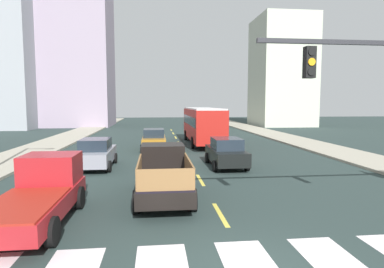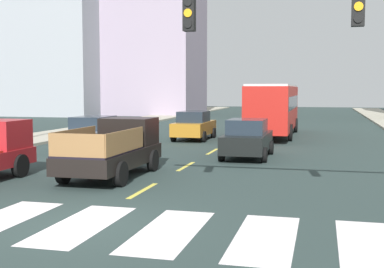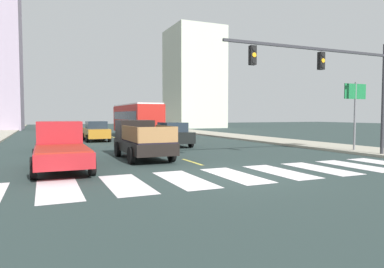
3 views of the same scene
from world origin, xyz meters
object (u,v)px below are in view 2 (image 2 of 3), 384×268
(city_bus, at_px, (274,106))
(sedan_far, at_px, (194,125))
(pickup_stakebed, at_px, (116,149))
(sedan_mid, at_px, (94,134))
(sedan_near_left, at_px, (247,138))

(city_bus, xyz_separation_m, sedan_far, (-4.43, -3.53, -1.09))
(pickup_stakebed, xyz_separation_m, sedan_far, (-0.45, 13.08, -0.08))
(pickup_stakebed, height_order, sedan_far, pickup_stakebed)
(pickup_stakebed, distance_m, sedan_far, 13.08)
(sedan_mid, bearing_deg, city_bus, 54.81)
(pickup_stakebed, bearing_deg, city_bus, 78.25)
(pickup_stakebed, relative_size, city_bus, 0.48)
(sedan_mid, distance_m, sedan_far, 7.60)
(city_bus, bearing_deg, sedan_far, -143.07)
(city_bus, distance_m, sedan_far, 5.77)
(city_bus, height_order, sedan_near_left, city_bus)
(sedan_far, bearing_deg, sedan_mid, -115.86)
(city_bus, bearing_deg, pickup_stakebed, -105.13)
(sedan_mid, bearing_deg, pickup_stakebed, -57.46)
(sedan_near_left, xyz_separation_m, sedan_far, (-4.28, 7.34, 0.00))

